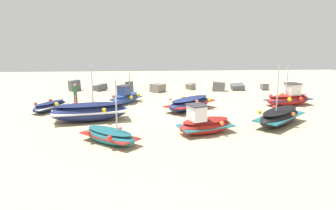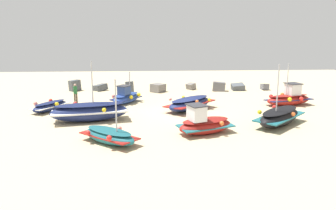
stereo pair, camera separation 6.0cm
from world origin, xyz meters
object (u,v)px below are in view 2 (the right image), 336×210
Objects in this scene: fishing_boat_5 at (109,136)px; fishing_boat_7 at (50,106)px; fishing_boat_1 at (190,103)px; fishing_boat_6 at (126,97)px; fishing_boat_3 at (204,124)px; person_walking at (75,92)px; fishing_boat_4 at (289,98)px; fishing_boat_2 at (89,111)px; fishing_boat_0 at (280,116)px.

fishing_boat_5 reaches higher than fishing_boat_7.
fishing_boat_1 is 1.36× the size of fishing_boat_6.
fishing_boat_7 is at bearing -52.47° from fishing_boat_3.
person_walking is at bearing -1.39° from fishing_boat_7.
fishing_boat_6 is at bearing 158.07° from fishing_boat_4.
fishing_boat_4 is (15.72, 4.15, -0.09)m from fishing_boat_2.
fishing_boat_7 is 2.91m from person_walking.
fishing_boat_5 is at bearing 32.44° from fishing_boat_6.
fishing_boat_1 is 1.29× the size of fishing_boat_7.
fishing_boat_6 is (2.17, 5.74, -0.16)m from fishing_boat_2.
fishing_boat_1 is 1.22× the size of fishing_boat_5.
fishing_boat_0 is 0.79× the size of fishing_boat_2.
fishing_boat_2 is 4.77m from fishing_boat_7.
fishing_boat_1 is at bearing -169.91° from fishing_boat_2.
fishing_boat_3 is at bearing -145.78° from person_walking.
fishing_boat_2 reaches higher than fishing_boat_5.
fishing_boat_5 is 2.14× the size of person_walking.
fishing_boat_0 is 1.04× the size of fishing_boat_4.
fishing_boat_0 is at bearing -76.30° from fishing_boat_7.
person_walking reaches higher than fishing_boat_7.
fishing_boat_7 is (-16.26, 4.91, -0.19)m from fishing_boat_0.
fishing_boat_1 is 8.51m from fishing_boat_4.
fishing_boat_2 is 1.31× the size of fishing_boat_4.
fishing_boat_4 is 1.29× the size of fishing_boat_6.
fishing_boat_6 is at bearing 100.01° from fishing_boat_0.
fishing_boat_6 is 6.25m from fishing_boat_7.
fishing_boat_7 is 2.02× the size of person_walking.
fishing_boat_2 is 5.97m from person_walking.
fishing_boat_7 is at bearing -46.67° from fishing_boat_1.
fishing_boat_5 is (-5.46, -7.69, -0.10)m from fishing_boat_1.
fishing_boat_2 is 16.26m from fishing_boat_4.
fishing_boat_4 is 1.22× the size of fishing_boat_7.
fishing_boat_3 reaches higher than person_walking.
person_walking reaches higher than fishing_boat_1.
fishing_boat_0 is 16.99m from fishing_boat_7.
fishing_boat_5 is at bearing -172.04° from person_walking.
fishing_boat_3 is 1.04× the size of fishing_boat_5.
fishing_boat_3 is 1.16× the size of fishing_boat_6.
fishing_boat_4 is (8.41, 1.27, 0.07)m from fishing_boat_1.
fishing_boat_4 is at bearing -176.65° from fishing_boat_2.
fishing_boat_1 is at bearing -84.30° from fishing_boat_5.
fishing_boat_1 is 7.85m from fishing_boat_2.
fishing_boat_0 is 1.34× the size of fishing_boat_6.
fishing_boat_3 is 13.04m from person_walking.
person_walking is at bearing 160.09° from fishing_boat_4.
fishing_boat_0 is 16.48m from person_walking.
fishing_boat_0 reaches higher than fishing_boat_6.
fishing_boat_2 is (-12.73, 1.72, 0.11)m from fishing_boat_0.
person_walking is at bearing 108.86° from fishing_boat_0.
fishing_boat_0 is at bearing 175.33° from fishing_boat_3.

